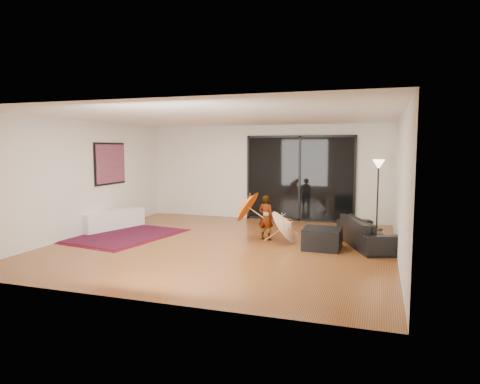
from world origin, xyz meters
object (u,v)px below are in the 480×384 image
at_px(media_console, 113,220).
at_px(child, 266,218).
at_px(ottoman, 322,239).
at_px(sofa, 368,232).

distance_m(media_console, child, 4.00).
xyz_separation_m(media_console, child, (3.99, 0.03, 0.26)).
relative_size(media_console, ottoman, 2.32).
height_order(media_console, sofa, sofa).
distance_m(media_console, ottoman, 5.33).
xyz_separation_m(ottoman, child, (-1.32, 0.48, 0.29)).
bearing_deg(sofa, child, 70.16).
distance_m(media_console, sofa, 6.20).
bearing_deg(child, sofa, -165.01).
relative_size(media_console, child, 1.71).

